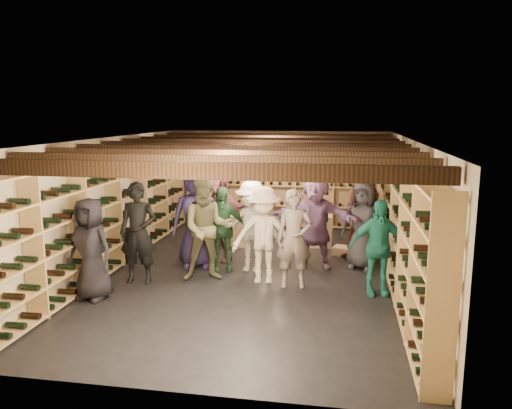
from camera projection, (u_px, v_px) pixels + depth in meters
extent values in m
plane|color=black|center=(250.00, 272.00, 9.04)|extent=(8.00, 8.00, 0.00)
cube|color=#C3B697|center=(278.00, 178.00, 12.70)|extent=(5.50, 0.02, 2.40)
cube|color=#C3B697|center=(177.00, 282.00, 4.95)|extent=(5.50, 0.02, 2.40)
cube|color=#C3B697|center=(105.00, 203.00, 9.28)|extent=(0.02, 8.00, 2.40)
cube|color=#C3B697|center=(411.00, 213.00, 8.37)|extent=(0.02, 8.00, 2.40)
cube|color=beige|center=(250.00, 139.00, 8.61)|extent=(5.50, 8.00, 0.01)
cube|color=black|center=(190.00, 170.00, 5.24)|extent=(5.40, 0.12, 0.18)
cube|color=black|center=(211.00, 162.00, 6.09)|extent=(5.40, 0.12, 0.18)
cube|color=black|center=(227.00, 156.00, 6.94)|extent=(5.40, 0.12, 0.18)
cube|color=black|center=(240.00, 151.00, 7.78)|extent=(5.40, 0.12, 0.18)
cube|color=black|center=(250.00, 148.00, 8.63)|extent=(5.40, 0.12, 0.18)
cube|color=black|center=(258.00, 144.00, 9.48)|extent=(5.40, 0.12, 0.18)
cube|color=black|center=(265.00, 142.00, 10.33)|extent=(5.40, 0.12, 0.18)
cube|color=black|center=(271.00, 140.00, 11.18)|extent=(5.40, 0.12, 0.18)
cube|color=black|center=(276.00, 138.00, 12.02)|extent=(5.40, 0.12, 0.18)
cube|color=tan|center=(114.00, 210.00, 9.27)|extent=(0.32, 7.50, 2.15)
cube|color=tan|center=(399.00, 220.00, 8.42)|extent=(0.32, 7.50, 2.15)
cube|color=tan|center=(277.00, 184.00, 12.56)|extent=(4.70, 0.30, 2.15)
cube|color=tan|center=(236.00, 242.00, 10.85)|extent=(0.52, 0.37, 0.17)
cube|color=tan|center=(236.00, 234.00, 10.82)|extent=(0.52, 0.37, 0.17)
cube|color=tan|center=(236.00, 227.00, 10.79)|extent=(0.52, 0.37, 0.17)
cube|color=tan|center=(236.00, 219.00, 10.76)|extent=(0.52, 0.37, 0.17)
cube|color=tan|center=(320.00, 243.00, 10.77)|extent=(0.51, 0.34, 0.17)
cube|color=tan|center=(320.00, 235.00, 10.74)|extent=(0.51, 0.34, 0.17)
cube|color=tan|center=(321.00, 227.00, 10.71)|extent=(0.51, 0.34, 0.17)
cube|color=tan|center=(321.00, 220.00, 10.68)|extent=(0.51, 0.34, 0.17)
cube|color=tan|center=(346.00, 251.00, 10.11)|extent=(0.58, 0.46, 0.17)
imported|color=black|center=(91.00, 249.00, 7.64)|extent=(0.87, 0.66, 1.59)
imported|color=black|center=(138.00, 233.00, 8.38)|extent=(0.66, 0.47, 1.73)
imported|color=brown|center=(207.00, 229.00, 8.52)|extent=(1.05, 0.92, 1.81)
imported|color=beige|center=(264.00, 235.00, 8.41)|extent=(1.12, 0.71, 1.65)
imported|color=#1D7C68|center=(378.00, 247.00, 7.84)|extent=(0.95, 0.50, 1.54)
imported|color=brown|center=(216.00, 212.00, 9.71)|extent=(1.82, 1.20, 1.88)
imported|color=#28214C|center=(196.00, 218.00, 9.28)|extent=(1.01, 0.76, 1.85)
imported|color=gray|center=(294.00, 239.00, 8.18)|extent=(0.64, 0.47, 1.63)
imported|color=#4A241A|center=(366.00, 212.00, 9.67)|extent=(0.95, 0.75, 1.90)
imported|color=#B2AEA3|center=(252.00, 226.00, 9.02)|extent=(1.11, 0.68, 1.66)
imported|color=#254C2E|center=(221.00, 229.00, 9.04)|extent=(0.99, 0.65, 1.56)
imported|color=#885F92|center=(315.00, 220.00, 9.24)|extent=(1.71, 0.68, 1.80)
imported|color=#2E2E32|center=(363.00, 225.00, 9.18)|extent=(0.91, 0.72, 1.63)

